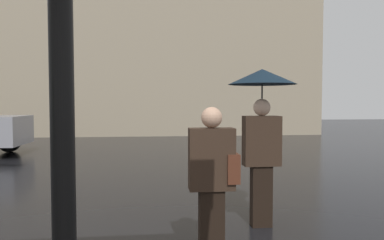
% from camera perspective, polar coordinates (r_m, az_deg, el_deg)
% --- Properties ---
extents(pedestrian_with_umbrella, '(0.85, 0.85, 1.99)m').
position_cam_1_polar(pedestrian_with_umbrella, '(4.62, 10.94, 1.59)').
color(pedestrian_with_umbrella, black).
rests_on(pedestrian_with_umbrella, ground).
extents(pedestrian_with_bag, '(0.47, 0.24, 1.53)m').
position_cam_1_polar(pedestrian_with_bag, '(3.52, 3.36, -8.72)').
color(pedestrian_with_bag, black).
rests_on(pedestrian_with_bag, ground).
extents(building_block, '(17.60, 3.14, 12.18)m').
position_cam_1_polar(building_block, '(19.00, -8.17, 16.47)').
color(building_block, gray).
rests_on(building_block, ground).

